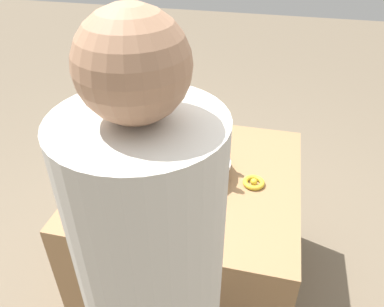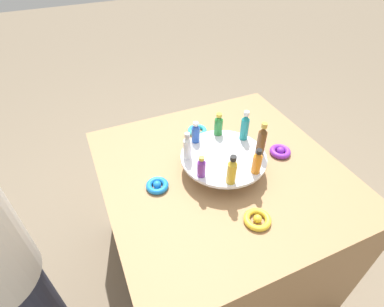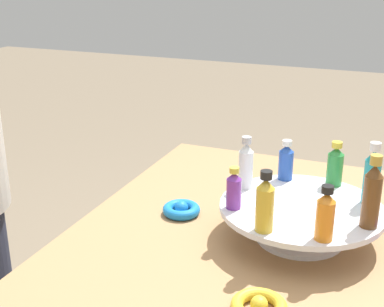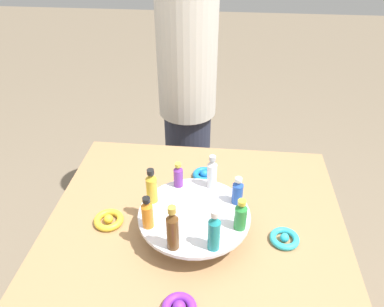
{
  "view_description": "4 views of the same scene",
  "coord_description": "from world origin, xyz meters",
  "px_view_note": "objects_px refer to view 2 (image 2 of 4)",
  "views": [
    {
      "loc": [
        -1.35,
        -0.32,
        1.84
      ],
      "look_at": [
        -0.03,
        -0.0,
        0.89
      ],
      "focal_mm": 35.0,
      "sensor_mm": 36.0,
      "label": 1
    },
    {
      "loc": [
        -0.49,
        -0.79,
        1.64
      ],
      "look_at": [
        -0.15,
        -0.02,
        0.92
      ],
      "focal_mm": 28.0,
      "sensor_mm": 36.0,
      "label": 2
    },
    {
      "loc": [
        0.18,
        -1.05,
        1.33
      ],
      "look_at": [
        -0.24,
        -0.03,
        0.93
      ],
      "focal_mm": 50.0,
      "sensor_mm": 36.0,
      "label": 3
    },
    {
      "loc": [
        0.86,
        0.08,
        1.65
      ],
      "look_at": [
        -0.2,
        -0.03,
        0.93
      ],
      "focal_mm": 35.0,
      "sensor_mm": 36.0,
      "label": 4
    }
  ],
  "objects_px": {
    "bottle_clear": "(187,147)",
    "ribbon_bow_teal": "(197,130)",
    "bottle_blue": "(196,133)",
    "display_stand": "(223,160)",
    "bottle_orange": "(257,162)",
    "ribbon_bow_gold": "(257,219)",
    "ribbon_bow_blue": "(157,185)",
    "bottle_teal": "(245,126)",
    "bottle_brown": "(262,140)",
    "bottle_gold": "(232,171)",
    "bottle_green": "(219,125)",
    "bottle_purple": "(201,167)",
    "ribbon_bow_purple": "(280,151)"
  },
  "relations": [
    {
      "from": "ribbon_bow_blue",
      "to": "ribbon_bow_teal",
      "type": "bearing_deg",
      "value": 42.68
    },
    {
      "from": "bottle_gold",
      "to": "bottle_clear",
      "type": "bearing_deg",
      "value": 116.87
    },
    {
      "from": "bottle_purple",
      "to": "bottle_orange",
      "type": "relative_size",
      "value": 0.84
    },
    {
      "from": "bottle_gold",
      "to": "bottle_brown",
      "type": "height_order",
      "value": "bottle_brown"
    },
    {
      "from": "display_stand",
      "to": "bottle_teal",
      "type": "xyz_separation_m",
      "value": [
        0.13,
        0.07,
        0.09
      ]
    },
    {
      "from": "bottle_teal",
      "to": "bottle_clear",
      "type": "bearing_deg",
      "value": -175.63
    },
    {
      "from": "bottle_teal",
      "to": "ribbon_bow_purple",
      "type": "xyz_separation_m",
      "value": [
        0.15,
        -0.08,
        -0.13
      ]
    },
    {
      "from": "bottle_gold",
      "to": "ribbon_bow_purple",
      "type": "bearing_deg",
      "value": 21.21
    },
    {
      "from": "bottle_brown",
      "to": "ribbon_bow_teal",
      "type": "height_order",
      "value": "bottle_brown"
    },
    {
      "from": "ribbon_bow_blue",
      "to": "ribbon_bow_gold",
      "type": "height_order",
      "value": "ribbon_bow_blue"
    },
    {
      "from": "bottle_orange",
      "to": "bottle_brown",
      "type": "xyz_separation_m",
      "value": [
        0.07,
        0.09,
        0.02
      ]
    },
    {
      "from": "bottle_blue",
      "to": "bottle_teal",
      "type": "bearing_deg",
      "value": -18.13
    },
    {
      "from": "display_stand",
      "to": "bottle_teal",
      "type": "bearing_deg",
      "value": 26.87
    },
    {
      "from": "bottle_brown",
      "to": "ribbon_bow_gold",
      "type": "xyz_separation_m",
      "value": [
        -0.15,
        -0.24,
        -0.14
      ]
    },
    {
      "from": "bottle_purple",
      "to": "bottle_orange",
      "type": "bearing_deg",
      "value": -18.13
    },
    {
      "from": "bottle_clear",
      "to": "bottle_brown",
      "type": "bearing_deg",
      "value": -18.13
    },
    {
      "from": "bottle_blue",
      "to": "ribbon_bow_blue",
      "type": "height_order",
      "value": "bottle_blue"
    },
    {
      "from": "display_stand",
      "to": "bottle_gold",
      "type": "xyz_separation_m",
      "value": [
        -0.05,
        -0.14,
        0.08
      ]
    },
    {
      "from": "bottle_clear",
      "to": "bottle_teal",
      "type": "relative_size",
      "value": 0.89
    },
    {
      "from": "bottle_purple",
      "to": "bottle_orange",
      "type": "height_order",
      "value": "bottle_orange"
    },
    {
      "from": "ribbon_bow_teal",
      "to": "ribbon_bow_blue",
      "type": "distance_m",
      "value": 0.41
    },
    {
      "from": "bottle_teal",
      "to": "bottle_orange",
      "type": "bearing_deg",
      "value": -108.13
    },
    {
      "from": "bottle_clear",
      "to": "ribbon_bow_teal",
      "type": "xyz_separation_m",
      "value": [
        0.15,
        0.24,
        -0.13
      ]
    },
    {
      "from": "display_stand",
      "to": "bottle_orange",
      "type": "bearing_deg",
      "value": -63.13
    },
    {
      "from": "bottle_orange",
      "to": "bottle_teal",
      "type": "distance_m",
      "value": 0.21
    },
    {
      "from": "display_stand",
      "to": "bottle_gold",
      "type": "distance_m",
      "value": 0.17
    },
    {
      "from": "bottle_brown",
      "to": "bottle_teal",
      "type": "bearing_deg",
      "value": 94.37
    },
    {
      "from": "bottle_brown",
      "to": "ribbon_bow_gold",
      "type": "relative_size",
      "value": 1.51
    },
    {
      "from": "bottle_blue",
      "to": "bottle_brown",
      "type": "relative_size",
      "value": 0.65
    },
    {
      "from": "bottle_green",
      "to": "bottle_brown",
      "type": "bearing_deg",
      "value": -63.13
    },
    {
      "from": "bottle_orange",
      "to": "bottle_green",
      "type": "bearing_deg",
      "value": 94.37
    },
    {
      "from": "display_stand",
      "to": "bottle_blue",
      "type": "xyz_separation_m",
      "value": [
        -0.07,
        0.13,
        0.07
      ]
    },
    {
      "from": "display_stand",
      "to": "bottle_clear",
      "type": "height_order",
      "value": "bottle_clear"
    },
    {
      "from": "bottle_blue",
      "to": "ribbon_bow_gold",
      "type": "bearing_deg",
      "value": -82.47
    },
    {
      "from": "bottle_brown",
      "to": "bottle_teal",
      "type": "xyz_separation_m",
      "value": [
        -0.01,
        0.11,
        -0.01
      ]
    },
    {
      "from": "bottle_blue",
      "to": "display_stand",
      "type": "bearing_deg",
      "value": -63.13
    },
    {
      "from": "display_stand",
      "to": "bottle_purple",
      "type": "height_order",
      "value": "bottle_purple"
    },
    {
      "from": "bottle_teal",
      "to": "bottle_purple",
      "type": "bearing_deg",
      "value": -153.13
    },
    {
      "from": "bottle_blue",
      "to": "bottle_orange",
      "type": "height_order",
      "value": "bottle_orange"
    },
    {
      "from": "bottle_blue",
      "to": "ribbon_bow_blue",
      "type": "distance_m",
      "value": 0.28
    },
    {
      "from": "display_stand",
      "to": "ribbon_bow_blue",
      "type": "distance_m",
      "value": 0.29
    },
    {
      "from": "display_stand",
      "to": "bottle_purple",
      "type": "relative_size",
      "value": 3.82
    },
    {
      "from": "bottle_orange",
      "to": "ribbon_bow_gold",
      "type": "relative_size",
      "value": 1.11
    },
    {
      "from": "bottle_orange",
      "to": "ribbon_bow_blue",
      "type": "height_order",
      "value": "bottle_orange"
    },
    {
      "from": "display_stand",
      "to": "ribbon_bow_teal",
      "type": "height_order",
      "value": "display_stand"
    },
    {
      "from": "bottle_gold",
      "to": "bottle_orange",
      "type": "relative_size",
      "value": 1.14
    },
    {
      "from": "ribbon_bow_gold",
      "to": "bottle_green",
      "type": "bearing_deg",
      "value": 82.31
    },
    {
      "from": "bottle_purple",
      "to": "bottle_teal",
      "type": "xyz_separation_m",
      "value": [
        0.26,
        0.13,
        0.02
      ]
    },
    {
      "from": "bottle_purple",
      "to": "ribbon_bow_gold",
      "type": "xyz_separation_m",
      "value": [
        0.12,
        -0.22,
        -0.11
      ]
    },
    {
      "from": "bottle_blue",
      "to": "bottle_orange",
      "type": "relative_size",
      "value": 0.89
    }
  ]
}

